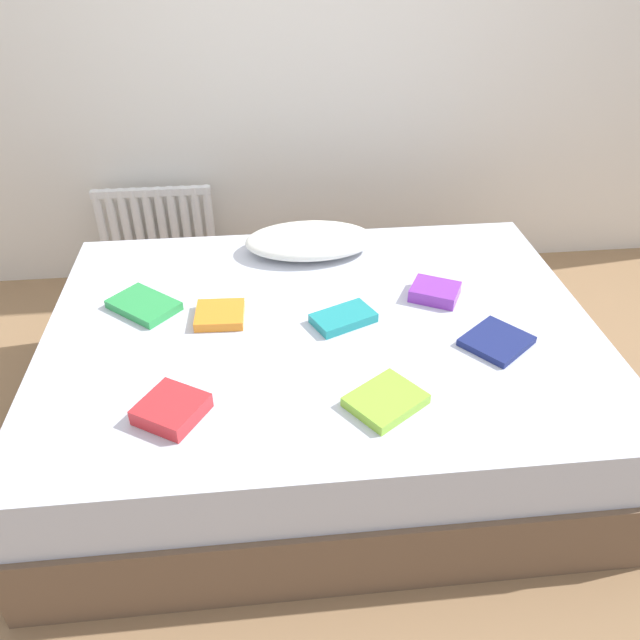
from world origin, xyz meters
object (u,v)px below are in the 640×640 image
at_px(textbook_red, 172,409).
at_px(textbook_purple, 435,292).
at_px(bed, 321,377).
at_px(pillow, 310,240).
at_px(textbook_lime, 386,400).
at_px(radiator, 157,230).
at_px(textbook_teal, 343,317).
at_px(textbook_navy, 497,341).
at_px(textbook_orange, 220,315).
at_px(textbook_green, 144,305).

relative_size(textbook_red, textbook_purple, 1.01).
distance_m(bed, pillow, 0.62).
distance_m(textbook_purple, textbook_lime, 0.65).
bearing_deg(textbook_purple, pillow, 164.41).
height_order(radiator, textbook_teal, radiator).
bearing_deg(radiator, textbook_navy, -46.33).
xyz_separation_m(pillow, textbook_orange, (-0.37, -0.48, -0.03)).
relative_size(bed, textbook_teal, 9.15).
bearing_deg(textbook_teal, textbook_green, 143.19).
distance_m(radiator, textbook_teal, 1.46).
bearing_deg(textbook_purple, textbook_lime, -89.75).
relative_size(textbook_teal, textbook_purple, 1.26).
height_order(textbook_teal, textbook_green, textbook_teal).
relative_size(textbook_orange, textbook_teal, 0.79).
distance_m(radiator, pillow, 1.02).
bearing_deg(textbook_red, textbook_purple, 62.90).
relative_size(textbook_orange, textbook_red, 0.99).
distance_m(pillow, textbook_red, 1.09).
distance_m(radiator, textbook_lime, 1.88).
relative_size(textbook_red, textbook_teal, 0.80).
relative_size(radiator, textbook_orange, 3.45).
bearing_deg(bed, radiator, 121.62).
height_order(pillow, textbook_teal, pillow).
relative_size(textbook_purple, textbook_lime, 0.81).
height_order(textbook_navy, textbook_lime, textbook_lime).
height_order(textbook_orange, textbook_teal, same).
relative_size(bed, textbook_green, 8.15).
height_order(textbook_red, textbook_lime, textbook_red).
bearing_deg(textbook_teal, bed, 158.42).
relative_size(radiator, textbook_green, 2.43).
xyz_separation_m(textbook_navy, textbook_lime, (-0.44, -0.26, 0.00)).
bearing_deg(textbook_green, radiator, 136.86).
distance_m(textbook_orange, textbook_lime, 0.72).
bearing_deg(textbook_green, textbook_navy, 25.91).
relative_size(textbook_purple, textbook_green, 0.71).
xyz_separation_m(radiator, textbook_green, (0.09, -1.04, 0.20)).
xyz_separation_m(radiator, textbook_red, (0.25, -1.63, 0.21)).
height_order(textbook_teal, textbook_purple, textbook_purple).
distance_m(bed, radiator, 1.41).
bearing_deg(textbook_orange, textbook_red, -101.93).
bearing_deg(pillow, bed, -90.79).
bearing_deg(radiator, textbook_red, -81.30).
distance_m(radiator, textbook_navy, 1.92).
relative_size(textbook_navy, textbook_teal, 0.95).
bearing_deg(textbook_navy, textbook_orange, 126.15).
bearing_deg(bed, textbook_navy, -17.60).
relative_size(textbook_teal, textbook_green, 0.89).
xyz_separation_m(textbook_orange, textbook_red, (-0.13, -0.50, 0.01)).
relative_size(radiator, textbook_navy, 2.87).
bearing_deg(textbook_green, bed, 27.55).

